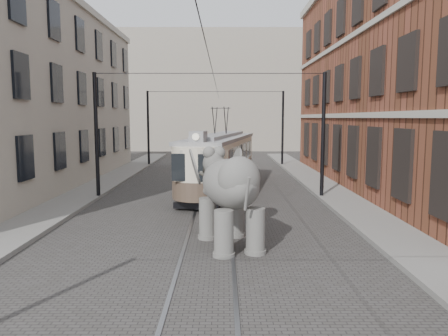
{
  "coord_description": "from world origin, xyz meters",
  "views": [
    {
      "loc": [
        0.46,
        -14.32,
        3.89
      ],
      "look_at": [
        0.47,
        0.79,
        2.1
      ],
      "focal_mm": 34.2,
      "sensor_mm": 36.0,
      "label": 1
    }
  ],
  "objects": [
    {
      "name": "sidewalk_left",
      "position": [
        -6.5,
        0.0,
        0.07
      ],
      "size": [
        2.0,
        60.0,
        0.15
      ],
      "primitive_type": "cube",
      "color": "slate",
      "rests_on": "ground"
    },
    {
      "name": "ground",
      "position": [
        0.0,
        0.0,
        0.0
      ],
      "size": [
        120.0,
        120.0,
        0.0
      ],
      "primitive_type": "plane",
      "color": "#3E3B39"
    },
    {
      "name": "catenary",
      "position": [
        -0.2,
        5.0,
        3.0
      ],
      "size": [
        11.0,
        30.2,
        6.0
      ],
      "primitive_type": null,
      "color": "black",
      "rests_on": "ground"
    },
    {
      "name": "brick_building",
      "position": [
        11.0,
        9.0,
        6.0
      ],
      "size": [
        8.0,
        26.0,
        12.0
      ],
      "primitive_type": "cube",
      "color": "brown",
      "rests_on": "ground"
    },
    {
      "name": "distant_block",
      "position": [
        0.0,
        40.0,
        7.0
      ],
      "size": [
        28.0,
        10.0,
        14.0
      ],
      "primitive_type": "cube",
      "color": "#A29886",
      "rests_on": "ground"
    },
    {
      "name": "sidewalk_right",
      "position": [
        6.0,
        0.0,
        0.07
      ],
      "size": [
        2.0,
        60.0,
        0.15
      ],
      "primitive_type": "cube",
      "color": "slate",
      "rests_on": "ground"
    },
    {
      "name": "elephant",
      "position": [
        0.66,
        -1.65,
        1.47
      ],
      "size": [
        3.9,
        5.37,
        2.95
      ],
      "primitive_type": null,
      "rotation": [
        0.0,
        0.0,
        0.28
      ],
      "color": "slate",
      "rests_on": "ground"
    },
    {
      "name": "stucco_building",
      "position": [
        -11.0,
        10.0,
        5.0
      ],
      "size": [
        7.0,
        24.0,
        10.0
      ],
      "primitive_type": "cube",
      "color": "#A29886",
      "rests_on": "ground"
    },
    {
      "name": "tram_rails",
      "position": [
        0.0,
        0.0,
        0.01
      ],
      "size": [
        1.54,
        80.0,
        0.02
      ],
      "primitive_type": null,
      "color": "slate",
      "rests_on": "ground"
    },
    {
      "name": "tram",
      "position": [
        0.29,
        8.54,
        2.22
      ],
      "size": [
        4.29,
        11.4,
        4.43
      ],
      "primitive_type": null,
      "rotation": [
        0.0,
        0.0,
        -0.18
      ],
      "color": "beige",
      "rests_on": "ground"
    }
  ]
}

